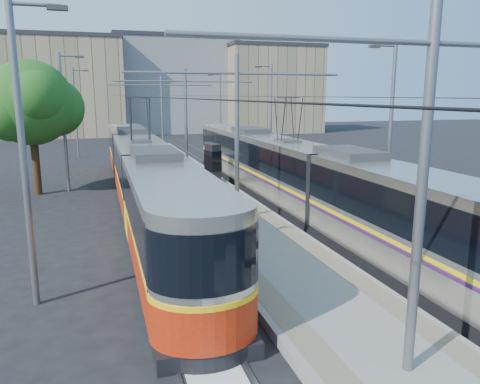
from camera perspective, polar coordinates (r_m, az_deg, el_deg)
name	(u,v)px	position (r m, az deg, el deg)	size (l,w,h in m)	color
ground	(317,300)	(13.61, 9.42, -12.87)	(160.00, 160.00, 0.00)	black
platform	(196,185)	(29.13, -5.37, 0.85)	(4.00, 50.00, 0.30)	gray
tactile_strip_left	(173,184)	(28.86, -8.20, 0.99)	(0.70, 50.00, 0.01)	gray
tactile_strip_right	(219,181)	(29.41, -2.60, 1.30)	(0.70, 50.00, 0.01)	gray
rails	(196,187)	(29.15, -5.36, 0.59)	(8.71, 70.00, 0.03)	gray
tram_left	(142,173)	(24.50, -11.87, 2.27)	(2.43, 31.36, 5.50)	black
tram_right	(287,170)	(24.26, 5.75, 2.74)	(2.43, 30.95, 5.50)	black
catenary	(205,116)	(25.85, -4.28, 9.26)	(9.20, 70.00, 7.00)	slate
street_lamps	(183,117)	(32.57, -6.92, 9.11)	(15.18, 38.22, 8.00)	slate
shelter	(213,162)	(29.04, -3.33, 3.65)	(0.92, 1.21, 2.39)	black
tree	(37,104)	(29.05, -23.50, 9.77)	(5.21, 4.81, 7.57)	#382314
building_left	(63,87)	(71.20, -20.75, 11.90)	(16.32, 12.24, 13.46)	#9C8669
building_centre	(173,85)	(75.96, -8.16, 12.76)	(18.36, 14.28, 14.23)	gray
building_right	(270,89)	(73.65, 3.68, 12.40)	(14.28, 10.20, 12.98)	#9C8669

